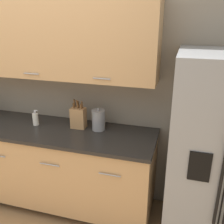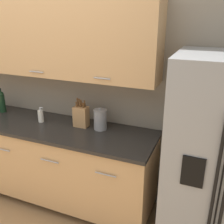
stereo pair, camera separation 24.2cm
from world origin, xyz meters
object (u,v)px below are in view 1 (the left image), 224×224
Objects in this scene: soap_dispenser at (36,119)px; knife_block at (78,117)px; steel_canister at (98,120)px; refrigerator at (221,157)px.

knife_block is at bearing 7.81° from soap_dispenser.
steel_canister is at bearing 6.31° from soap_dispenser.
refrigerator is 7.76× the size of steel_canister.
refrigerator reaches higher than steel_canister.
refrigerator is 1.38m from knife_block.
knife_block is 1.81× the size of soap_dispenser.
steel_canister is at bearing 172.24° from refrigerator.
steel_canister is (0.67, 0.07, 0.04)m from soap_dispenser.
soap_dispenser is (-0.46, -0.06, -0.04)m from knife_block.
knife_block is 1.37× the size of steel_canister.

